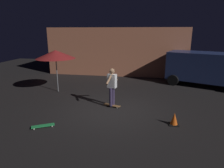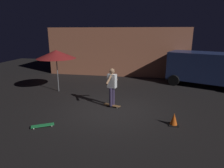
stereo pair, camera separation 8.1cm
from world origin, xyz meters
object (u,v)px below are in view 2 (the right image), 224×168
Objects in this scene: skateboard_spare at (43,126)px; skater at (112,84)px; parked_van at (209,67)px; patio_umbrella at (56,54)px; skateboard_ridden at (112,105)px; traffic_cone at (174,120)px.

skater reaches higher than skateboard_spare.
parked_van reaches higher than skater.
parked_van is at bearing 17.86° from patio_umbrella.
patio_umbrella is 2.86× the size of skateboard_ridden.
patio_umbrella is 4.74m from skateboard_spare.
patio_umbrella is (-8.48, -2.73, 0.91)m from parked_van.
skater is at bearing 49.24° from skateboard_spare.
skateboard_spare is at bearing -71.75° from patio_umbrella.
patio_umbrella reaches higher than skateboard_ridden.
skateboard_ridden and skateboard_spare have the same top height.
skater is at bearing 93.58° from skateboard_ridden.
traffic_cone is at bearing -28.02° from skateboard_ridden.
parked_van reaches higher than skateboard_ridden.
skateboard_ridden is at bearing -86.42° from skater.
skateboard_ridden is 3.12m from skateboard_spare.
traffic_cone is (4.56, 1.03, 0.16)m from skateboard_spare.
traffic_cone is (5.90, -3.05, -1.86)m from patio_umbrella.
traffic_cone is at bearing -28.02° from skater.
skateboard_ridden is 0.98m from skater.
parked_van is 6.19× the size of skateboard_ridden.
skateboard_ridden is 0.48× the size of skater.
skateboard_ridden is (3.38, -1.71, -2.02)m from patio_umbrella.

